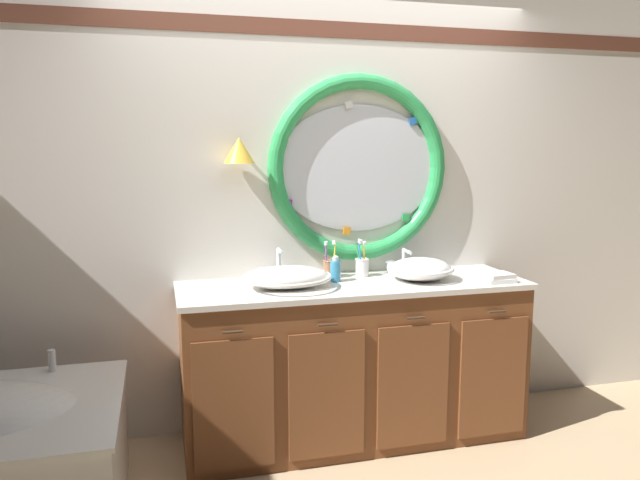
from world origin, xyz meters
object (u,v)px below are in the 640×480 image
Objects in this scene: sink_basin_left at (287,277)px; toothbrush_holder_right at (362,266)px; soap_dispenser at (336,270)px; sink_basin_right at (420,269)px; toothbrush_holder_left at (330,268)px; folded_hand_towel at (498,278)px.

toothbrush_holder_right is at bearing 19.97° from sink_basin_left.
soap_dispenser is at bearing 15.54° from sink_basin_left.
toothbrush_holder_left is at bearing 157.62° from sink_basin_right.
sink_basin_left is at bearing -146.36° from toothbrush_holder_left.
toothbrush_holder_left reaches higher than soap_dispenser.
toothbrush_holder_left is 0.12m from soap_dispenser.
toothbrush_holder_right is at bearing 154.07° from folded_hand_towel.
sink_basin_left is at bearing -160.03° from toothbrush_holder_right.
sink_basin_right is 1.73× the size of toothbrush_holder_right.
toothbrush_holder_right is 1.32× the size of folded_hand_towel.
toothbrush_holder_left reaches higher than folded_hand_towel.
toothbrush_holder_left is 0.95m from folded_hand_towel.
toothbrush_holder_right is at bearing 148.94° from sink_basin_right.
toothbrush_holder_left is at bearing 173.46° from toothbrush_holder_right.
soap_dispenser is (-0.48, 0.08, 0.00)m from sink_basin_right.
sink_basin_right is at bearing 0.00° from sink_basin_left.
toothbrush_holder_right is (0.19, -0.02, 0.00)m from toothbrush_holder_left.
sink_basin_left is 0.30m from soap_dispenser.
soap_dispenser reaches higher than sink_basin_left.
soap_dispenser reaches higher than folded_hand_towel.
toothbrush_holder_left is (0.29, 0.20, -0.00)m from sink_basin_left.
sink_basin_right is 0.43m from folded_hand_towel.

